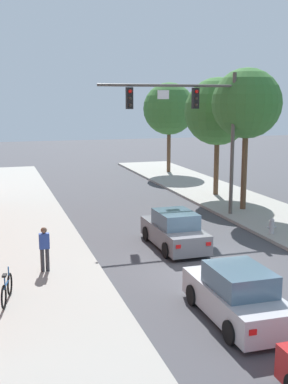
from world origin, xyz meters
name	(u,v)px	position (x,y,z in m)	size (l,w,h in m)	color
ground_plane	(207,266)	(0.00, 0.00, 0.00)	(120.00, 120.00, 0.00)	#424247
sidewalk_left	(34,282)	(-6.50, 0.00, 0.07)	(5.00, 60.00, 0.15)	#99968E
traffic_signal_mast	(196,117)	(2.48, 7.15, 5.38)	(7.37, 0.38, 7.50)	#514C47
car_lead_grey	(174,231)	(-0.35, 2.62, 0.72)	(1.87, 4.26, 1.60)	slate
car_following_silver	(237,296)	(-1.13, -4.60, 0.72)	(1.85, 4.25, 1.60)	#B7B7BC
pedestrian_sidewalk_left_walker	(44,247)	(-6.02, 0.76, 1.06)	(0.36, 0.22, 1.64)	#333338
bicycle_leaning	(7,290)	(-7.43, -1.68, 0.54)	(0.41, 1.75, 0.98)	black
fire_hydrant	(272,226)	(4.56, 2.88, 0.51)	(0.48, 0.24, 0.72)	#B2B2B7
street_tree_second	(247,104)	(5.81, 8.01, 6.03)	(3.84, 3.84, 7.82)	brown
street_tree_third	(218,112)	(6.19, 12.43, 5.49)	(4.28, 4.28, 7.50)	brown
street_tree_farthest	(169,109)	(6.71, 22.94, 5.47)	(4.34, 4.34, 7.50)	brown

